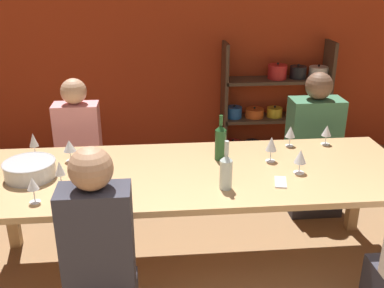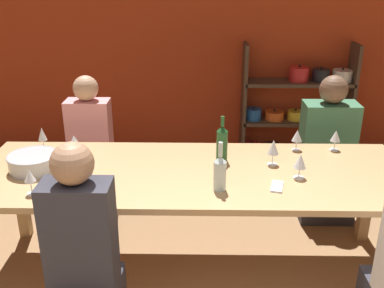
{
  "view_description": "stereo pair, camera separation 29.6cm",
  "coord_description": "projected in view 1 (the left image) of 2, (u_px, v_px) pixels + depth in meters",
  "views": [
    {
      "loc": [
        -0.25,
        -0.98,
        2.04
      ],
      "look_at": [
        -0.0,
        1.76,
        0.93
      ],
      "focal_mm": 42.0,
      "sensor_mm": 36.0,
      "label": 1
    },
    {
      "loc": [
        0.04,
        -0.99,
        2.04
      ],
      "look_at": [
        -0.0,
        1.76,
        0.93
      ],
      "focal_mm": 42.0,
      "sensor_mm": 36.0,
      "label": 2
    }
  ],
  "objects": [
    {
      "name": "wall_back_red",
      "position": [
        175.0,
        33.0,
        4.72
      ],
      "size": [
        8.8,
        0.06,
        2.7
      ],
      "color": "#B23819",
      "rests_on": "ground_plane"
    },
    {
      "name": "shelf_unit",
      "position": [
        275.0,
        111.0,
        4.93
      ],
      "size": [
        1.16,
        0.3,
        1.28
      ],
      "color": "#4C3828",
      "rests_on": "ground_plane"
    },
    {
      "name": "dining_table",
      "position": [
        193.0,
        181.0,
        2.96
      ],
      "size": [
        2.84,
        0.99,
        0.78
      ],
      "color": "tan",
      "rests_on": "ground_plane"
    },
    {
      "name": "mixing_bowl",
      "position": [
        30.0,
        169.0,
        2.82
      ],
      "size": [
        0.33,
        0.33,
        0.11
      ],
      "color": "#B7BABC",
      "rests_on": "dining_table"
    },
    {
      "name": "wine_bottle_green",
      "position": [
        226.0,
        171.0,
        2.66
      ],
      "size": [
        0.08,
        0.08,
        0.31
      ],
      "color": "#B2C6C1",
      "rests_on": "dining_table"
    },
    {
      "name": "wine_bottle_dark",
      "position": [
        220.0,
        142.0,
        3.06
      ],
      "size": [
        0.08,
        0.08,
        0.32
      ],
      "color": "#1E4C23",
      "rests_on": "dining_table"
    },
    {
      "name": "wine_glass_red_a",
      "position": [
        60.0,
        169.0,
        2.67
      ],
      "size": [
        0.07,
        0.07,
        0.17
      ],
      "color": "white",
      "rests_on": "dining_table"
    },
    {
      "name": "wine_glass_empty_a",
      "position": [
        300.0,
        157.0,
        2.86
      ],
      "size": [
        0.08,
        0.08,
        0.16
      ],
      "color": "white",
      "rests_on": "dining_table"
    },
    {
      "name": "wine_glass_empty_b",
      "position": [
        271.0,
        144.0,
        3.03
      ],
      "size": [
        0.08,
        0.08,
        0.18
      ],
      "color": "white",
      "rests_on": "dining_table"
    },
    {
      "name": "wine_glass_white_a",
      "position": [
        33.0,
        141.0,
        3.14
      ],
      "size": [
        0.06,
        0.06,
        0.16
      ],
      "color": "white",
      "rests_on": "dining_table"
    },
    {
      "name": "wine_glass_white_b",
      "position": [
        33.0,
        185.0,
        2.5
      ],
      "size": [
        0.07,
        0.07,
        0.15
      ],
      "color": "white",
      "rests_on": "dining_table"
    },
    {
      "name": "wine_glass_red_b",
      "position": [
        69.0,
        146.0,
        3.03
      ],
      "size": [
        0.08,
        0.08,
        0.15
      ],
      "color": "white",
      "rests_on": "dining_table"
    },
    {
      "name": "wine_glass_white_c",
      "position": [
        290.0,
        132.0,
        3.29
      ],
      "size": [
        0.07,
        0.07,
        0.15
      ],
      "color": "white",
      "rests_on": "dining_table"
    },
    {
      "name": "wine_glass_red_c",
      "position": [
        327.0,
        131.0,
        3.32
      ],
      "size": [
        0.07,
        0.07,
        0.15
      ],
      "color": "white",
      "rests_on": "dining_table"
    },
    {
      "name": "cell_phone",
      "position": [
        281.0,
        182.0,
        2.77
      ],
      "size": [
        0.1,
        0.16,
        0.01
      ],
      "color": "silver",
      "rests_on": "dining_table"
    },
    {
      "name": "person_far_a",
      "position": [
        311.0,
        159.0,
        3.93
      ],
      "size": [
        0.44,
        0.55,
        1.21
      ],
      "rotation": [
        0.0,
        0.0,
        3.14
      ],
      "color": "#2D2D38",
      "rests_on": "ground_plane"
    },
    {
      "name": "person_far_b",
      "position": [
        81.0,
        168.0,
        3.72
      ],
      "size": [
        0.35,
        0.44,
        1.21
      ],
      "rotation": [
        0.0,
        0.0,
        3.14
      ],
      "color": "#2D2D38",
      "rests_on": "ground_plane"
    }
  ]
}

